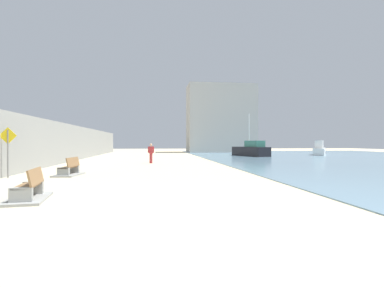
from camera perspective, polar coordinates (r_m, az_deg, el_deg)
ground_plane at (r=26.43m, az=-8.11°, el=-3.57°), size 120.00×120.00×0.00m
seawall at (r=27.55m, az=-23.90°, el=0.14°), size 0.80×64.00×3.43m
bench_near at (r=10.80m, az=-28.14°, el=-7.98°), size 1.37×2.23×0.98m
bench_far at (r=17.83m, az=-21.89°, el=-4.70°), size 1.33×2.21×0.98m
person_walking at (r=26.32m, az=-7.65°, el=-1.44°), size 0.53×0.23×1.69m
boat_outer at (r=39.64m, az=10.95°, el=-1.12°), size 3.58×6.14×5.42m
boat_far_left at (r=46.72m, az=22.63°, el=-0.96°), size 4.94×6.73×2.02m
pedestrian_sign at (r=17.82m, az=-31.07°, el=-0.39°), size 0.85×0.08×2.54m
harbor_building at (r=55.84m, az=5.38°, el=4.68°), size 12.00×6.00×12.08m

